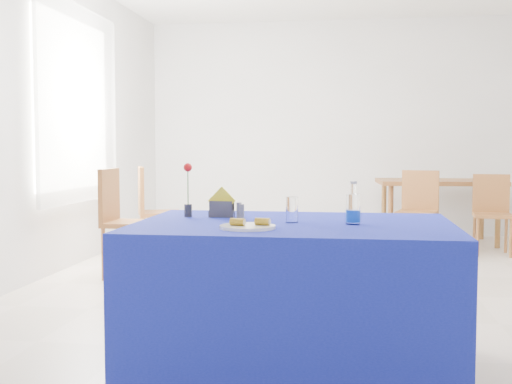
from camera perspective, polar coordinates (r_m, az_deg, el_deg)
floor at (r=5.16m, az=6.62°, el=-8.82°), size 7.00×7.00×0.00m
room_shell at (r=5.07m, az=6.79°, el=10.85°), size 7.00×7.00×7.00m
window_pane at (r=6.40m, az=-15.94°, el=7.51°), size 0.04×1.50×1.60m
curtain at (r=6.37m, az=-15.36°, el=7.53°), size 0.04×1.75×1.85m
plate at (r=3.02m, az=-0.75°, el=-3.11°), size 0.26×0.26×0.01m
drinking_glass at (r=3.27m, az=3.22°, el=-1.57°), size 0.06×0.06×0.13m
salt_shaker at (r=3.45m, az=-1.51°, el=-1.64°), size 0.03×0.03×0.08m
pepper_shaker at (r=3.36m, az=-1.30°, el=-1.80°), size 0.03×0.03×0.08m
blue_table at (r=3.33m, az=3.35°, el=-9.22°), size 1.60×1.10×0.76m
water_bottle at (r=3.22m, az=8.63°, el=-1.58°), size 0.07×0.07×0.21m
napkin_holder at (r=3.51m, az=-3.06°, el=-1.45°), size 0.15×0.06×0.17m
rose_vase at (r=3.53m, az=-6.07°, el=0.05°), size 0.05×0.05×0.30m
oak_table at (r=7.94m, az=15.91°, el=0.49°), size 1.46×0.99×0.76m
chair_bg_left at (r=7.15m, az=14.23°, el=-1.16°), size 0.50×0.50×0.89m
chair_bg_right at (r=7.31m, az=20.23°, el=-1.35°), size 0.41×0.41×0.85m
chair_win_a at (r=5.76m, az=-11.91°, el=-1.97°), size 0.43×0.43×0.95m
chair_win_b at (r=6.61m, az=-9.26°, el=-1.23°), size 0.55×0.55×0.95m
banana_pieces at (r=3.01m, az=-0.51°, el=-2.65°), size 0.19×0.08×0.04m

